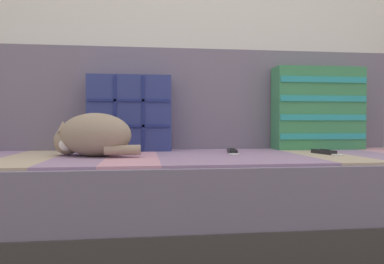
{
  "coord_description": "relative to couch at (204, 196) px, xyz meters",
  "views": [
    {
      "loc": [
        -0.26,
        -1.53,
        0.51
      ],
      "look_at": [
        -0.06,
        0.02,
        0.47
      ],
      "focal_mm": 35.0,
      "sensor_mm": 36.0,
      "label": 1
    }
  ],
  "objects": [
    {
      "name": "ground_plane",
      "position": [
        0.0,
        -0.09,
        -0.18
      ],
      "size": [
        14.0,
        14.0,
        0.0
      ],
      "primitive_type": "plane",
      "color": "#564C47"
    },
    {
      "name": "couch",
      "position": [
        0.0,
        0.0,
        0.0
      ],
      "size": [
        2.2,
        0.91,
        0.37
      ],
      "color": "#3D3838",
      "rests_on": "ground_plane"
    },
    {
      "name": "sofa_backrest",
      "position": [
        0.0,
        0.39,
        0.45
      ],
      "size": [
        2.15,
        0.14,
        0.53
      ],
      "color": "slate",
      "rests_on": "couch"
    },
    {
      "name": "throw_pillow_quilted",
      "position": [
        -0.33,
        0.24,
        0.37
      ],
      "size": [
        0.4,
        0.14,
        0.37
      ],
      "color": "navy",
      "rests_on": "couch"
    },
    {
      "name": "throw_pillow_striped",
      "position": [
        0.65,
        0.24,
        0.4
      ],
      "size": [
        0.47,
        0.14,
        0.43
      ],
      "color": "#3D8956",
      "rests_on": "couch"
    },
    {
      "name": "sleeping_cat",
      "position": [
        -0.48,
        -0.04,
        0.27
      ],
      "size": [
        0.37,
        0.31,
        0.18
      ],
      "color": "gray",
      "rests_on": "couch"
    },
    {
      "name": "game_remote_near",
      "position": [
        0.14,
        0.04,
        0.2
      ],
      "size": [
        0.07,
        0.2,
        0.02
      ],
      "color": "black",
      "rests_on": "couch"
    },
    {
      "name": "game_remote_far",
      "position": [
        0.53,
        -0.06,
        0.2
      ],
      "size": [
        0.08,
        0.19,
        0.02
      ],
      "color": "black",
      "rests_on": "couch"
    }
  ]
}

